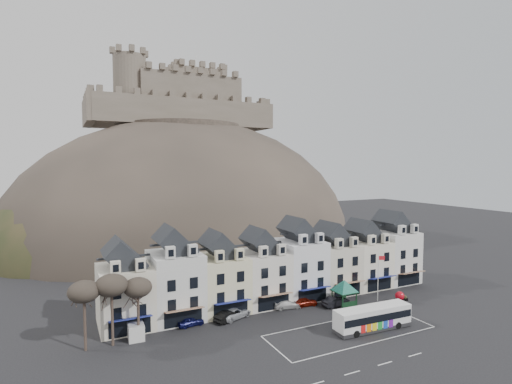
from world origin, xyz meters
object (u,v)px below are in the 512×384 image
Objects in this scene: bus_shelter at (344,286)px; car_black at (229,316)px; red_buoy at (400,297)px; car_white at (287,304)px; bus at (373,317)px; flagpole at (379,274)px; car_maroon at (305,302)px; car_charcoal at (336,301)px; car_silver at (235,313)px; white_van at (135,328)px; car_navy at (191,321)px.

bus_shelter reaches higher than car_black.
red_buoy is 18.02m from car_white.
flagpole reaches higher than bus.
flagpole is 1.97× the size of car_maroon.
bus reaches higher than car_charcoal.
bus is 2.90× the size of car_maroon.
bus_shelter is 6.42m from flagpole.
bus is 11.64m from car_maroon.
car_white is (8.44, 0.00, -0.07)m from car_silver.
car_black is 0.98× the size of car_charcoal.
white_van is (-30.42, 2.92, -2.13)m from bus_shelter.
white_van is at bearing 98.32° from car_white.
flagpole reaches higher than car_maroon.
bus is 9.15m from car_charcoal.
car_maroon is at bearing 165.19° from flagpole.
car_navy is at bearing 93.23° from car_maroon.
bus_shelter is 17.23m from car_silver.
red_buoy reaches higher than car_white.
car_silver is 1.11× the size of car_charcoal.
red_buoy is 0.46× the size of car_maroon.
red_buoy is at bearing 31.35° from bus.
car_white is at bearing 67.95° from car_charcoal.
car_maroon is at bearing 154.55° from bus_shelter.
bus_shelter is at bearing -110.84° from car_maroon.
car_black is at bearing 96.46° from car_silver.
car_navy is 0.81× the size of car_charcoal.
bus_shelter is 0.85× the size of flagpole.
car_silver reaches higher than car_navy.
car_maroon is at bearing 108.35° from bus.
car_silver is at bearing 92.54° from car_maroon.
car_charcoal is (-10.00, 3.00, -0.14)m from red_buoy.
white_van is at bearing 65.58° from car_black.
car_maroon is (-11.67, 3.08, -3.59)m from flagpole.
car_maroon is (-5.37, 2.54, -2.47)m from bus_shelter.
car_black is (5.20, -0.59, 0.11)m from car_navy.
car_navy is at bearing 173.30° from flagpole.
bus_shelter reaches higher than car_navy.
bus reaches higher than car_white.
red_buoy is at bearing -121.92° from car_silver.
flagpole is at bearing -100.35° from car_maroon.
bus is 30.48m from white_van.
red_buoy is 10.44m from car_charcoal.
bus_shelter reaches higher than car_silver.
bus_shelter reaches higher than car_maroon.
car_silver is at bearing 78.10° from car_charcoal.
red_buoy is 27.25m from car_black.
bus is at bearing -159.77° from car_maroon.
red_buoy is at bearing -16.51° from bus_shelter.
car_black is 9.66m from car_white.
flagpole is 1.70× the size of white_van.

